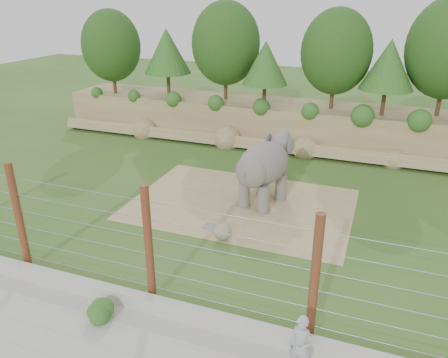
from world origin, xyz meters
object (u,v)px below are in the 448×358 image
(barrier_fence, at_px, (149,245))
(zookeeper, at_px, (300,346))
(elephant, at_px, (263,173))
(stone_ball, at_px, (223,232))

(barrier_fence, xyz_separation_m, zookeeper, (4.96, -1.29, -1.11))
(elephant, distance_m, zookeeper, 9.92)
(elephant, xyz_separation_m, stone_ball, (-0.56, -3.74, -1.16))
(barrier_fence, bearing_deg, stone_ball, 79.16)
(barrier_fence, bearing_deg, elephant, 80.22)
(elephant, bearing_deg, stone_ball, -84.42)
(elephant, bearing_deg, barrier_fence, -85.62)
(zookeeper, bearing_deg, barrier_fence, -173.57)
(stone_ball, relative_size, barrier_fence, 0.04)
(elephant, xyz_separation_m, barrier_fence, (-1.37, -7.94, 0.46))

